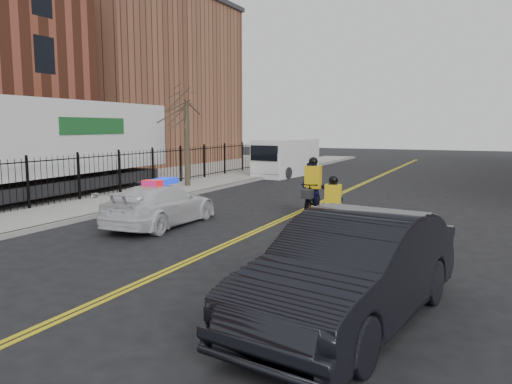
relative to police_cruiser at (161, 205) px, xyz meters
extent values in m
plane|color=black|center=(3.11, -1.51, -0.67)|extent=(120.00, 120.00, 0.00)
cube|color=gold|center=(3.03, 6.49, -0.66)|extent=(0.10, 60.00, 0.01)
cube|color=gold|center=(3.19, 6.49, -0.66)|extent=(0.10, 60.00, 0.01)
cube|color=gray|center=(-4.39, 6.49, -0.59)|extent=(3.00, 60.00, 0.15)
cube|color=gray|center=(-2.89, 6.49, -0.59)|extent=(0.20, 60.00, 0.15)
cube|color=gray|center=(-14.89, 6.49, -0.66)|extent=(18.00, 60.00, 0.02)
cube|color=brown|center=(-19.89, 22.49, 6.33)|extent=(14.00, 18.00, 14.00)
cylinder|color=#342A1F|center=(-4.49, 8.49, 1.48)|extent=(0.28, 0.28, 4.00)
imported|color=white|center=(0.00, 0.00, -0.01)|extent=(1.99, 4.62, 1.33)
cube|color=#0C26CC|center=(0.00, 0.00, 0.74)|extent=(0.59, 1.23, 0.16)
imported|color=black|center=(7.48, -5.27, 0.21)|extent=(2.72, 5.58, 1.76)
cube|color=white|center=(-2.39, 16.82, 0.49)|extent=(2.67, 5.67, 2.33)
cube|color=white|center=(-2.67, 14.46, 0.29)|extent=(2.06, 1.04, 1.21)
cube|color=black|center=(-2.72, 14.06, 0.90)|extent=(1.82, 0.32, 0.91)
cylinder|color=black|center=(-3.53, 15.33, -0.32)|extent=(0.34, 0.73, 0.71)
cylinder|color=black|center=(-1.63, 15.10, -0.32)|extent=(0.34, 0.73, 0.71)
cylinder|color=black|center=(-3.14, 18.54, -0.32)|extent=(0.34, 0.73, 0.71)
cylinder|color=black|center=(-1.24, 18.31, -0.32)|extent=(0.34, 0.73, 0.71)
cube|color=silver|center=(-7.89, 3.11, 2.01)|extent=(3.47, 13.79, 3.15)
cube|color=black|center=(-7.89, 3.11, -0.09)|extent=(2.99, 12.72, 0.53)
cylinder|color=black|center=(-8.20, 8.88, -0.09)|extent=(0.13, 0.13, 1.16)
cube|color=#195926|center=(-6.56, 4.23, 2.48)|extent=(0.25, 4.20, 0.74)
imported|color=black|center=(5.39, 0.77, -0.20)|extent=(0.93, 1.88, 0.94)
imported|color=black|center=(5.39, 0.77, 0.14)|extent=(0.65, 0.48, 1.62)
cube|color=gold|center=(5.39, 0.77, 0.49)|extent=(0.51, 0.39, 0.68)
sphere|color=black|center=(5.39, 0.77, 0.96)|extent=(0.27, 0.27, 0.27)
cube|color=black|center=(5.50, 0.15, 0.06)|extent=(0.35, 0.38, 0.25)
imported|color=black|center=(3.79, 3.76, -0.05)|extent=(0.72, 2.09, 1.24)
imported|color=black|center=(3.79, 3.76, 0.28)|extent=(0.97, 0.78, 1.91)
cube|color=gold|center=(3.79, 3.76, 0.70)|extent=(0.57, 0.41, 0.80)
sphere|color=black|center=(3.79, 3.76, 1.25)|extent=(0.32, 0.32, 0.32)
cube|color=black|center=(3.84, 3.02, 0.19)|extent=(0.37, 0.42, 0.30)
camera|label=1|loc=(9.35, -12.86, 2.46)|focal=35.00mm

